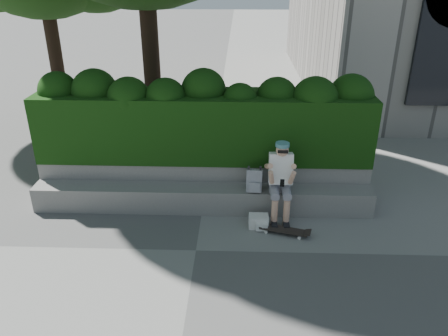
{
  "coord_description": "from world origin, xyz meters",
  "views": [
    {
      "loc": [
        0.63,
        -5.56,
        4.02
      ],
      "look_at": [
        0.4,
        1.0,
        0.95
      ],
      "focal_mm": 35.0,
      "sensor_mm": 36.0,
      "label": 1
    }
  ],
  "objects_px": {
    "person": "(281,178)",
    "backpack_ground": "(258,221)",
    "skateboard": "(284,230)",
    "backpack_plaid": "(254,181)"
  },
  "relations": [
    {
      "from": "backpack_ground",
      "to": "skateboard",
      "type": "bearing_deg",
      "value": -26.09
    },
    {
      "from": "person",
      "to": "backpack_ground",
      "type": "distance_m",
      "value": 0.82
    },
    {
      "from": "person",
      "to": "backpack_plaid",
      "type": "distance_m",
      "value": 0.46
    },
    {
      "from": "backpack_ground",
      "to": "backpack_plaid",
      "type": "bearing_deg",
      "value": 99.42
    },
    {
      "from": "skateboard",
      "to": "backpack_plaid",
      "type": "bearing_deg",
      "value": 143.31
    },
    {
      "from": "person",
      "to": "backpack_plaid",
      "type": "relative_size",
      "value": 3.52
    },
    {
      "from": "person",
      "to": "backpack_ground",
      "type": "xyz_separation_m",
      "value": [
        -0.36,
        -0.35,
        -0.65
      ]
    },
    {
      "from": "person",
      "to": "backpack_ground",
      "type": "height_order",
      "value": "person"
    },
    {
      "from": "person",
      "to": "backpack_ground",
      "type": "bearing_deg",
      "value": -135.87
    },
    {
      "from": "backpack_plaid",
      "to": "backpack_ground",
      "type": "height_order",
      "value": "backpack_plaid"
    }
  ]
}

